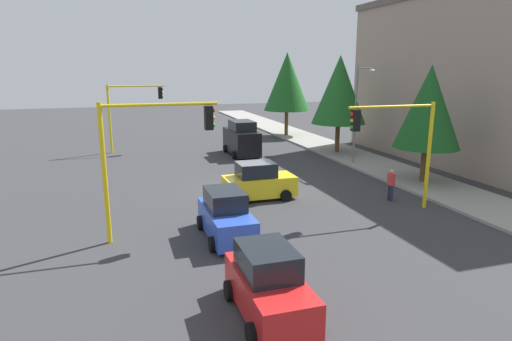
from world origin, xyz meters
TOP-DOWN VIEW (x-y plane):
  - ground_plane at (0.00, 0.00)m, footprint 120.00×120.00m
  - sidewalk_kerb at (-5.00, 10.50)m, footprint 80.00×4.00m
  - lane_arrow_near at (11.51, -3.00)m, footprint 2.40×1.10m
  - apartment_block at (-2.34, 18.50)m, footprint 20.97×9.30m
  - traffic_signal_near_left at (6.00, 5.63)m, footprint 0.36×4.59m
  - traffic_signal_far_right at (-14.00, -5.67)m, footprint 0.36×4.59m
  - traffic_signal_near_right at (6.00, -5.68)m, footprint 0.36×4.59m
  - street_lamp_curbside at (-3.61, 9.20)m, footprint 2.15×0.28m
  - tree_roadside_mid at (-8.00, 10.00)m, footprint 4.28×4.28m
  - tree_roadside_near at (2.00, 10.50)m, footprint 3.85×3.85m
  - tree_roadside_far at (-18.00, 9.50)m, footprint 4.56×4.56m
  - delivery_van_black at (-9.85, 2.45)m, footprint 4.80×2.22m
  - car_blue at (6.82, -2.91)m, footprint 4.03×1.93m
  - car_yellow at (2.00, 0.05)m, footprint 2.05×3.76m
  - car_red at (12.87, -3.16)m, footprint 3.78×1.94m
  - pedestrian_crossing at (4.49, 6.54)m, footprint 0.40×0.24m

SIDE VIEW (x-z plane):
  - ground_plane at x=0.00m, z-range 0.00..0.00m
  - lane_arrow_near at x=11.51m, z-range -0.54..0.56m
  - sidewalk_kerb at x=-5.00m, z-range 0.00..0.15m
  - car_red at x=12.87m, z-range -0.09..1.88m
  - car_blue at x=6.82m, z-range -0.09..1.88m
  - car_yellow at x=2.00m, z-range -0.09..1.88m
  - pedestrian_crossing at x=4.49m, z-range 0.06..1.76m
  - delivery_van_black at x=-9.85m, z-range -0.11..2.67m
  - traffic_signal_near_left at x=6.00m, z-range 1.11..6.35m
  - traffic_signal_far_right at x=-14.00m, z-range 1.16..6.69m
  - traffic_signal_near_right at x=6.00m, z-range 1.16..6.75m
  - street_lamp_curbside at x=-3.61m, z-range 0.85..7.85m
  - tree_roadside_near at x=2.00m, z-range 1.09..8.10m
  - tree_roadside_mid at x=-8.00m, z-range 1.23..9.06m
  - tree_roadside_far at x=-18.00m, z-range 1.31..9.67m
  - apartment_block at x=-2.34m, z-range 0.01..12.19m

